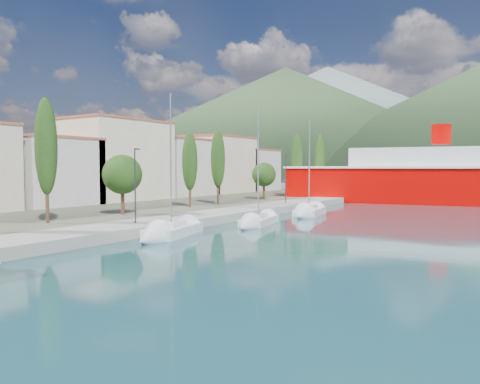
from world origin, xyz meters
The scene contains 9 objects.
ground centered at (0.00, 120.00, 0.00)m, with size 1400.00×1400.00×0.00m, color #194249.
quay centered at (-9.00, 26.00, 0.40)m, with size 5.00×88.00×0.80m, color gray.
land_strip centered at (-47.00, 36.00, 0.35)m, with size 70.00×148.00×0.70m, color #565644.
town_buildings centered at (-32.00, 36.91, 5.57)m, with size 9.20×69.20×11.30m.
tree_row centered at (-15.70, 30.60, 5.80)m, with size 3.84×63.71×10.62m.
lamp_posts centered at (-9.00, 14.09, 4.08)m, with size 0.15×46.92×6.06m.
sailboat_near centered at (-4.86, 10.80, 0.32)m, with size 4.61×8.68×11.95m.
sailboat_mid centered at (-3.11, 20.77, 0.29)m, with size 4.04×8.48×11.81m.
sailboat_far centered at (-2.88, 31.20, 0.32)m, with size 4.00×8.24×11.62m.
Camera 1 is at (18.97, -14.68, 5.30)m, focal length 35.00 mm.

